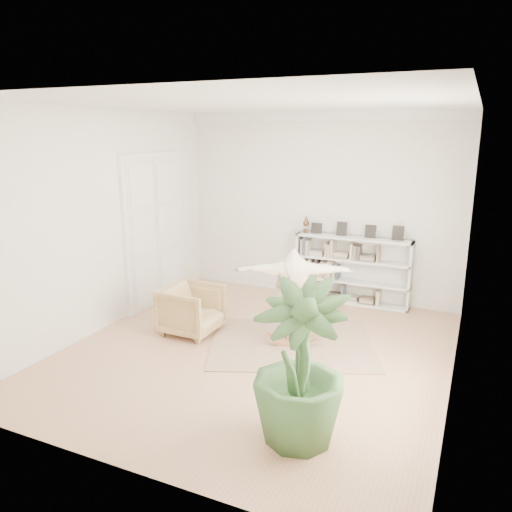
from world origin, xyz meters
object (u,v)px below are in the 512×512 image
Objects in this scene: armchair at (192,310)px; rocker_board at (292,339)px; houseplant at (299,364)px; bookshelf at (352,271)px; person at (293,292)px.

rocker_board is (1.66, 0.26, -0.33)m from armchair.
bookshelf is at bearing 97.06° from houseplant.
armchair is at bearing 141.41° from houseplant.
person is at bearing 111.80° from houseplant.
rocker_board is at bearing 111.80° from houseplant.
person is (1.66, 0.26, 0.46)m from armchair.
bookshelf is 2.36m from person.
houseplant is (0.58, -4.65, 0.25)m from bookshelf.
armchair is at bearing 166.69° from rocker_board.
rocker_board is 2.64m from houseplant.
bookshelf is 1.24× the size of person.
armchair is 1.39× the size of rocker_board.
houseplant is at bearing -82.94° from bookshelf.
houseplant reaches higher than bookshelf.
houseplant reaches higher than person.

